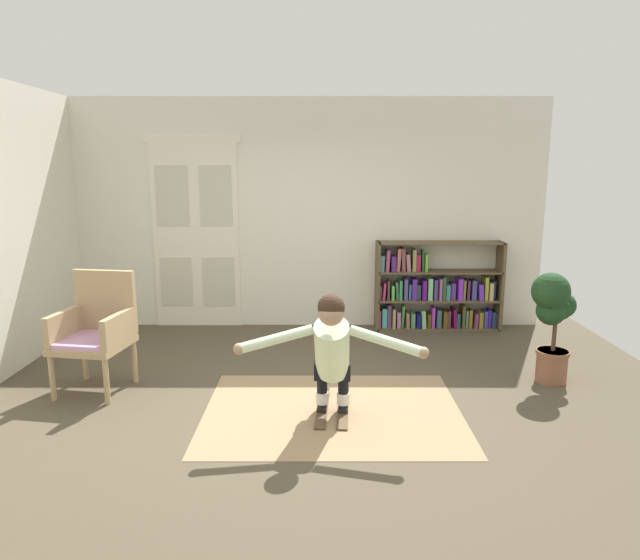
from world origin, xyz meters
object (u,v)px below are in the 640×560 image
Objects in this scene: bookshelf at (436,292)px; person_skier at (334,347)px; potted_plant at (556,316)px; skis_pair at (335,408)px; wicker_chair at (98,328)px.

bookshelf is 3.05m from person_skier.
bookshelf is at bearing 63.39° from person_skier.
potted_plant is 1.41× the size of skis_pair.
skis_pair is at bearing -12.90° from wicker_chair.
wicker_chair is 1.44× the size of skis_pair.
skis_pair is (-2.13, -0.68, -0.63)m from potted_plant.
wicker_chair is 2.31m from skis_pair.
potted_plant is at bearing 23.05° from person_skier.
person_skier is at bearing -116.61° from bookshelf.
bookshelf is 1.09× the size of person_skier.
bookshelf is at bearing 113.22° from potted_plant.
wicker_chair is at bearing -177.58° from potted_plant.
bookshelf is 1.98m from potted_plant.
bookshelf is 1.45× the size of wicker_chair.
person_skier is (-2.14, -0.91, -0.01)m from potted_plant.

